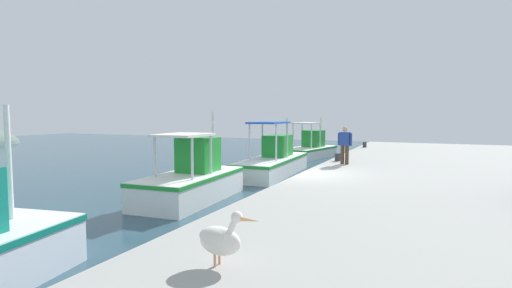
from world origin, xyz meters
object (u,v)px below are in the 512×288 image
fishing_boat_fourth (310,149)px  pelican (220,238)px  mooring_bollard_second (365,145)px  fishing_boat_third (273,161)px  fishing_boat_second (192,180)px  mooring_bollard_nearest (338,157)px  fisherman_standing (345,143)px

fishing_boat_fourth → pelican: (-20.63, -4.69, 0.58)m
pelican → mooring_bollard_second: size_ratio=2.70×
mooring_bollard_second → pelican: bearing=-176.9°
fishing_boat_fourth → mooring_bollard_second: size_ratio=14.52×
mooring_bollard_second → fishing_boat_third: bearing=159.6°
fishing_boat_second → mooring_bollard_nearest: size_ratio=13.16×
fisherman_standing → mooring_bollard_nearest: 1.35m
mooring_bollard_second → fishing_boat_fourth: bearing=99.4°
fisherman_standing → fishing_boat_second: bearing=144.0°
fishing_boat_fourth → fisherman_standing: size_ratio=3.14×
fishing_boat_fourth → pelican: 21.16m
fisherman_standing → mooring_bollard_second: (9.19, 0.52, -0.72)m
fishing_boat_third → mooring_bollard_nearest: 3.14m
fisherman_standing → mooring_bollard_nearest: size_ratio=4.55×
fishing_boat_fourth → mooring_bollard_nearest: size_ratio=14.27×
fishing_boat_third → mooring_bollard_second: (8.37, -3.11, 0.32)m
fishing_boat_third → fisherman_standing: 3.87m
pelican → mooring_bollard_second: 21.25m
fishing_boat_second → fisherman_standing: (5.64, -4.09, 0.99)m
fishing_boat_fourth → mooring_bollard_second: bearing=-80.6°
pelican → mooring_bollard_second: (21.22, 1.17, -0.22)m
mooring_bollard_nearest → mooring_bollard_second: bearing=0.0°
fishing_boat_third → pelican: size_ratio=6.72×
fisherman_standing → mooring_bollard_second: fisherman_standing is taller
fishing_boat_third → fisherman_standing: bearing=-102.8°
fishing_boat_fourth → mooring_bollard_second: fishing_boat_fourth is taller
fishing_boat_second → mooring_bollard_second: fishing_boat_second is taller
pelican → fisherman_standing: 12.05m
fishing_boat_fourth → fishing_boat_third: bearing=-177.0°
pelican → fisherman_standing: (12.02, 0.65, 0.50)m
fishing_boat_third → fisherman_standing: fishing_boat_third is taller
fisherman_standing → fishing_boat_fourth: bearing=25.2°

